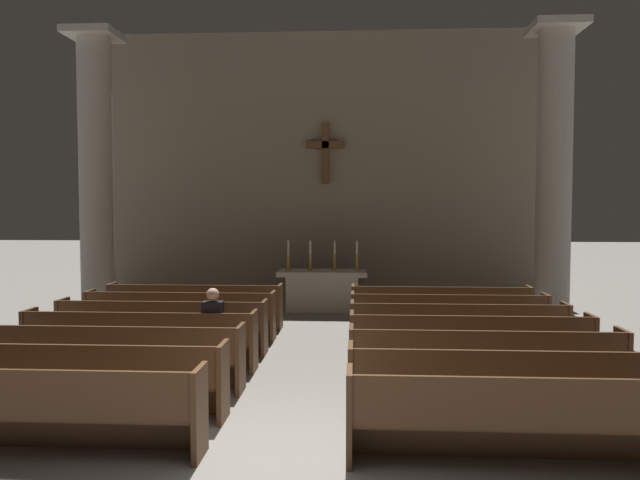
{
  "coord_description": "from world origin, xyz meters",
  "views": [
    {
      "loc": [
        0.83,
        -6.15,
        2.59
      ],
      "look_at": [
        0.0,
        7.97,
        1.82
      ],
      "focal_mm": 34.62,
      "sensor_mm": 36.0,
      "label": 1
    }
  ],
  "objects_px": {
    "pew_left_row_5": "(162,326)",
    "pew_right_row_6": "(448,318)",
    "pew_right_row_4": "(470,344)",
    "pew_right_row_7": "(440,308)",
    "lone_worshipper": "(214,327)",
    "pew_right_row_3": "(485,363)",
    "pew_right_row_1": "(532,420)",
    "pew_right_row_5": "(458,330)",
    "candlestick_outer_left": "(288,261)",
    "pew_left_row_1": "(27,409)",
    "pew_left_row_4": "(140,340)",
    "column_left_second": "(96,179)",
    "pew_left_row_2": "(76,379)",
    "pew_left_row_3": "(112,357)",
    "candlestick_outer_right": "(357,261)",
    "candlestick_inner_left": "(310,261)",
    "candlestick_inner_right": "(335,261)",
    "altar": "(322,290)",
    "pew_right_row_2": "(505,387)",
    "pew_left_row_7": "(195,306)",
    "pew_left_row_6": "(180,315)",
    "column_right_second": "(554,177)"
  },
  "relations": [
    {
      "from": "pew_left_row_5",
      "to": "pew_right_row_6",
      "type": "distance_m",
      "value": 5.28
    },
    {
      "from": "pew_right_row_4",
      "to": "pew_right_row_7",
      "type": "height_order",
      "value": "same"
    },
    {
      "from": "pew_right_row_6",
      "to": "lone_worshipper",
      "type": "xyz_separation_m",
      "value": [
        -3.98,
        -2.2,
        0.22
      ]
    },
    {
      "from": "pew_right_row_3",
      "to": "lone_worshipper",
      "type": "relative_size",
      "value": 2.79
    },
    {
      "from": "pew_right_row_1",
      "to": "pew_right_row_5",
      "type": "xyz_separation_m",
      "value": [
        0.0,
        4.47,
        0.0
      ]
    },
    {
      "from": "pew_left_row_5",
      "to": "candlestick_outer_left",
      "type": "height_order",
      "value": "candlestick_outer_left"
    },
    {
      "from": "pew_left_row_1",
      "to": "pew_right_row_3",
      "type": "relative_size",
      "value": 1.0
    },
    {
      "from": "pew_left_row_4",
      "to": "column_left_second",
      "type": "xyz_separation_m",
      "value": [
        -2.67,
        4.67,
        2.76
      ]
    },
    {
      "from": "pew_left_row_2",
      "to": "column_left_second",
      "type": "distance_m",
      "value": 7.9
    },
    {
      "from": "pew_left_row_3",
      "to": "pew_right_row_3",
      "type": "distance_m",
      "value": 5.16
    },
    {
      "from": "candlestick_outer_right",
      "to": "pew_left_row_1",
      "type": "bearing_deg",
      "value": -110.78
    },
    {
      "from": "pew_right_row_5",
      "to": "candlestick_inner_left",
      "type": "xyz_separation_m",
      "value": [
        -2.88,
        4.58,
        0.77
      ]
    },
    {
      "from": "candlestick_inner_right",
      "to": "altar",
      "type": "bearing_deg",
      "value": 180.0
    },
    {
      "from": "pew_right_row_2",
      "to": "pew_right_row_7",
      "type": "distance_m",
      "value": 5.59
    },
    {
      "from": "candlestick_outer_right",
      "to": "pew_right_row_2",
      "type": "bearing_deg",
      "value": -77.68
    },
    {
      "from": "pew_left_row_4",
      "to": "pew_right_row_4",
      "type": "distance_m",
      "value": 5.16
    },
    {
      "from": "pew_left_row_7",
      "to": "pew_right_row_2",
      "type": "relative_size",
      "value": 1.0
    },
    {
      "from": "pew_right_row_2",
      "to": "pew_right_row_3",
      "type": "xyz_separation_m",
      "value": [
        0.0,
        1.12,
        0.0
      ]
    },
    {
      "from": "pew_left_row_4",
      "to": "lone_worshipper",
      "type": "relative_size",
      "value": 2.79
    },
    {
      "from": "pew_left_row_5",
      "to": "pew_right_row_2",
      "type": "bearing_deg",
      "value": -32.98
    },
    {
      "from": "pew_right_row_1",
      "to": "candlestick_inner_left",
      "type": "distance_m",
      "value": 9.52
    },
    {
      "from": "pew_left_row_5",
      "to": "altar",
      "type": "height_order",
      "value": "altar"
    },
    {
      "from": "pew_right_row_5",
      "to": "pew_right_row_6",
      "type": "height_order",
      "value": "same"
    },
    {
      "from": "pew_left_row_7",
      "to": "pew_right_row_4",
      "type": "distance_m",
      "value": 6.16
    },
    {
      "from": "pew_left_row_2",
      "to": "pew_left_row_7",
      "type": "height_order",
      "value": "same"
    },
    {
      "from": "pew_left_row_2",
      "to": "column_left_second",
      "type": "xyz_separation_m",
      "value": [
        -2.67,
        6.91,
        2.76
      ]
    },
    {
      "from": "pew_left_row_7",
      "to": "candlestick_outer_right",
      "type": "bearing_deg",
      "value": 34.31
    },
    {
      "from": "pew_left_row_6",
      "to": "column_left_second",
      "type": "height_order",
      "value": "column_left_second"
    },
    {
      "from": "pew_right_row_3",
      "to": "candlestick_inner_left",
      "type": "bearing_deg",
      "value": 112.94
    },
    {
      "from": "pew_left_row_1",
      "to": "pew_right_row_7",
      "type": "relative_size",
      "value": 1.0
    },
    {
      "from": "pew_right_row_2",
      "to": "lone_worshipper",
      "type": "distance_m",
      "value": 4.59
    },
    {
      "from": "pew_left_row_2",
      "to": "candlestick_inner_right",
      "type": "height_order",
      "value": "candlestick_inner_right"
    },
    {
      "from": "pew_left_row_1",
      "to": "pew_right_row_4",
      "type": "distance_m",
      "value": 6.16
    },
    {
      "from": "column_left_second",
      "to": "lone_worshipper",
      "type": "bearing_deg",
      "value": -50.28
    },
    {
      "from": "pew_left_row_7",
      "to": "pew_right_row_2",
      "type": "height_order",
      "value": "same"
    },
    {
      "from": "candlestick_outer_right",
      "to": "pew_left_row_7",
      "type": "bearing_deg",
      "value": -145.69
    },
    {
      "from": "pew_right_row_5",
      "to": "altar",
      "type": "xyz_separation_m",
      "value": [
        -2.58,
        4.58,
        0.06
      ]
    },
    {
      "from": "candlestick_outer_right",
      "to": "lone_worshipper",
      "type": "distance_m",
      "value": 6.11
    },
    {
      "from": "pew_left_row_1",
      "to": "pew_right_row_3",
      "type": "distance_m",
      "value": 5.63
    },
    {
      "from": "column_left_second",
      "to": "candlestick_inner_right",
      "type": "bearing_deg",
      "value": 10.4
    },
    {
      "from": "pew_right_row_2",
      "to": "pew_right_row_6",
      "type": "relative_size",
      "value": 1.0
    },
    {
      "from": "pew_left_row_6",
      "to": "lone_worshipper",
      "type": "bearing_deg",
      "value": -61.7
    },
    {
      "from": "pew_right_row_3",
      "to": "column_right_second",
      "type": "xyz_separation_m",
      "value": [
        2.67,
        5.79,
        2.76
      ]
    },
    {
      "from": "pew_left_row_2",
      "to": "candlestick_outer_right",
      "type": "xyz_separation_m",
      "value": [
        3.43,
        7.93,
        0.77
      ]
    },
    {
      "from": "pew_left_row_1",
      "to": "pew_left_row_4",
      "type": "relative_size",
      "value": 1.0
    },
    {
      "from": "pew_right_row_1",
      "to": "pew_right_row_7",
      "type": "relative_size",
      "value": 1.0
    },
    {
      "from": "pew_right_row_1",
      "to": "candlestick_inner_left",
      "type": "height_order",
      "value": "candlestick_inner_left"
    },
    {
      "from": "column_right_second",
      "to": "pew_left_row_6",
      "type": "bearing_deg",
      "value": -162.7
    },
    {
      "from": "pew_right_row_4",
      "to": "pew_left_row_5",
      "type": "bearing_deg",
      "value": 167.79
    },
    {
      "from": "pew_left_row_1",
      "to": "candlestick_outer_left",
      "type": "bearing_deg",
      "value": 79.16
    }
  ]
}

